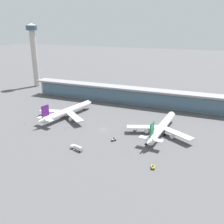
# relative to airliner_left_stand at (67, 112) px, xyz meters

# --- Properties ---
(ground_plane) EXTENTS (1200.00, 1200.00, 0.00)m
(ground_plane) POSITION_rel_airliner_left_stand_xyz_m (34.94, -10.49, -4.86)
(ground_plane) COLOR #515154
(airliner_left_stand) EXTENTS (43.50, 57.44, 15.43)m
(airliner_left_stand) POSITION_rel_airliner_left_stand_xyz_m (0.00, 0.00, 0.00)
(airliner_left_stand) COLOR white
(airliner_left_stand) RESTS_ON ground
(airliner_centre_stand) EXTENTS (44.40, 57.99, 15.43)m
(airliner_centre_stand) POSITION_rel_airliner_left_stand_xyz_m (73.58, -2.98, 0.00)
(airliner_centre_stand) COLOR white
(airliner_centre_stand) RESTS_ON ground
(service_truck_near_nose_olive) EXTENTS (2.32, 3.17, 2.05)m
(service_truck_near_nose_olive) POSITION_rel_airliner_left_stand_xyz_m (-15.49, 5.75, -3.99)
(service_truck_near_nose_olive) COLOR olive
(service_truck_near_nose_olive) RESTS_ON ground
(service_truck_under_wing_grey) EXTENTS (3.28, 3.15, 2.05)m
(service_truck_under_wing_grey) POSITION_rel_airliner_left_stand_xyz_m (68.88, -20.56, -3.99)
(service_truck_under_wing_grey) COLOR gray
(service_truck_under_wing_grey) RESTS_ON ground
(service_truck_mid_apron_grey) EXTENTS (2.97, 3.33, 2.05)m
(service_truck_mid_apron_grey) POSITION_rel_airliner_left_stand_xyz_m (48.25, -24.14, -3.99)
(service_truck_mid_apron_grey) COLOR gray
(service_truck_mid_apron_grey) RESTS_ON ground
(service_truck_by_tail_yellow) EXTENTS (2.38, 3.20, 2.05)m
(service_truck_by_tail_yellow) POSITION_rel_airliner_left_stand_xyz_m (77.86, -45.51, -3.99)
(service_truck_by_tail_yellow) COLOR yellow
(service_truck_by_tail_yellow) RESTS_ON ground
(service_truck_on_taxiway_white) EXTENTS (8.88, 4.69, 2.95)m
(service_truck_on_taxiway_white) POSITION_rel_airliner_left_stand_xyz_m (33.26, -42.98, -3.15)
(service_truck_on_taxiway_white) COLOR silver
(service_truck_on_taxiway_white) RESTS_ON ground
(service_truck_at_far_stand_white) EXTENTS (1.93, 2.99, 2.05)m
(service_truck_at_far_stand_white) POSITION_rel_airliner_left_stand_xyz_m (56.11, -4.02, -3.99)
(service_truck_at_far_stand_white) COLOR silver
(service_truck_at_far_stand_white) RESTS_ON ground
(terminal_building) EXTENTS (194.30, 12.80, 15.20)m
(terminal_building) POSITION_rel_airliner_left_stand_xyz_m (34.94, 52.52, 3.01)
(terminal_building) COLOR #B2ADA3
(terminal_building) RESTS_ON ground
(control_tower) EXTENTS (12.00, 12.00, 74.41)m
(control_tower) POSITION_rel_airliner_left_stand_xyz_m (-87.28, 76.04, 35.67)
(control_tower) COLOR #B2ADA3
(control_tower) RESTS_ON ground
(safety_cone_alpha) EXTENTS (0.62, 0.62, 0.70)m
(safety_cone_alpha) POSITION_rel_airliner_left_stand_xyz_m (11.09, -19.56, -4.54)
(safety_cone_alpha) COLOR orange
(safety_cone_alpha) RESTS_ON ground
(safety_cone_bravo) EXTENTS (0.62, 0.62, 0.70)m
(safety_cone_bravo) POSITION_rel_airliner_left_stand_xyz_m (-21.04, -23.36, -4.54)
(safety_cone_bravo) COLOR orange
(safety_cone_bravo) RESTS_ON ground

